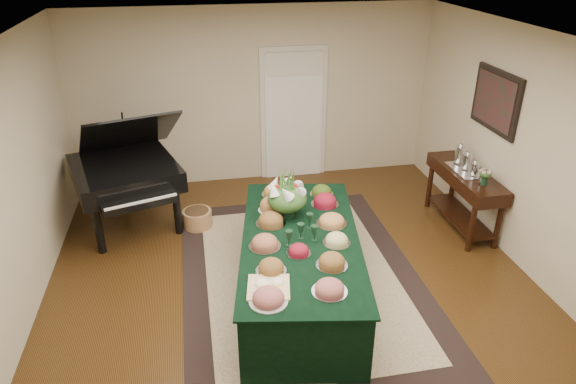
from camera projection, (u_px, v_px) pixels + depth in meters
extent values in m
plane|color=black|center=(293.00, 286.00, 5.83)|extent=(6.00, 6.00, 0.00)
cube|color=black|center=(301.00, 277.00, 5.98)|extent=(2.71, 3.80, 0.01)
cube|color=beige|center=(301.00, 276.00, 5.98)|extent=(2.17, 3.25, 0.01)
cube|color=silver|center=(293.00, 114.00, 8.08)|extent=(1.05, 0.04, 2.10)
cube|color=white|center=(294.00, 117.00, 8.08)|extent=(0.90, 0.06, 2.00)
cube|color=black|center=(300.00, 268.00, 5.50)|extent=(1.56, 2.67, 0.74)
cube|color=black|center=(301.00, 238.00, 5.33)|extent=(1.63, 2.74, 0.02)
cylinder|color=silver|center=(274.00, 194.00, 6.20)|extent=(0.30, 0.30, 0.01)
ellipsoid|color=gold|center=(274.00, 191.00, 6.18)|extent=(0.25, 0.25, 0.09)
cylinder|color=silver|center=(299.00, 253.00, 5.06)|extent=(0.25, 0.25, 0.01)
ellipsoid|color=maroon|center=(299.00, 250.00, 5.04)|extent=(0.20, 0.20, 0.07)
cylinder|color=silver|center=(329.00, 291.00, 4.52)|extent=(0.32, 0.32, 0.01)
ellipsoid|color=#C06360|center=(330.00, 287.00, 4.50)|extent=(0.26, 0.26, 0.08)
cylinder|color=silver|center=(332.00, 265.00, 4.88)|extent=(0.31, 0.31, 0.01)
ellipsoid|color=brown|center=(332.00, 261.00, 4.85)|extent=(0.25, 0.25, 0.09)
cylinder|color=silver|center=(271.00, 223.00, 5.58)|extent=(0.33, 0.33, 0.01)
ellipsoid|color=brown|center=(271.00, 219.00, 5.56)|extent=(0.27, 0.27, 0.10)
cylinder|color=silver|center=(332.00, 223.00, 5.58)|extent=(0.34, 0.34, 0.01)
ellipsoid|color=#D48A4C|center=(332.00, 220.00, 5.56)|extent=(0.28, 0.28, 0.08)
cylinder|color=silver|center=(322.00, 194.00, 6.21)|extent=(0.29, 0.29, 0.01)
ellipsoid|color=#435B17|center=(322.00, 191.00, 6.19)|extent=(0.24, 0.24, 0.08)
cylinder|color=#A2ABA1|center=(268.00, 301.00, 4.40)|extent=(0.34, 0.34, 0.01)
ellipsoid|color=#C06360|center=(268.00, 297.00, 4.37)|extent=(0.28, 0.28, 0.09)
cylinder|color=silver|center=(271.00, 271.00, 4.80)|extent=(0.29, 0.29, 0.01)
ellipsoid|color=brown|center=(271.00, 266.00, 4.77)|extent=(0.24, 0.24, 0.09)
cylinder|color=silver|center=(336.00, 243.00, 5.23)|extent=(0.28, 0.28, 0.01)
ellipsoid|color=#DEDE8B|center=(337.00, 239.00, 5.21)|extent=(0.23, 0.23, 0.08)
cylinder|color=#A2ABA1|center=(269.00, 210.00, 5.85)|extent=(0.25, 0.25, 0.01)
ellipsoid|color=#D48A4C|center=(269.00, 205.00, 5.82)|extent=(0.21, 0.21, 0.12)
cylinder|color=silver|center=(325.00, 204.00, 5.97)|extent=(0.33, 0.33, 0.01)
ellipsoid|color=maroon|center=(325.00, 200.00, 5.95)|extent=(0.27, 0.27, 0.09)
cylinder|color=silver|center=(265.00, 246.00, 5.17)|extent=(0.33, 0.33, 0.01)
ellipsoid|color=#AE6745|center=(265.00, 242.00, 5.15)|extent=(0.27, 0.27, 0.09)
cube|color=tan|center=(269.00, 287.00, 4.56)|extent=(0.43, 0.43, 0.02)
ellipsoid|color=white|center=(262.00, 280.00, 4.58)|extent=(0.14, 0.14, 0.08)
ellipsoid|color=white|center=(278.00, 279.00, 4.60)|extent=(0.12, 0.12, 0.07)
cube|color=gold|center=(274.00, 290.00, 4.48)|extent=(0.10, 0.08, 0.05)
cylinder|color=black|center=(287.00, 209.00, 5.71)|extent=(0.17, 0.17, 0.17)
ellipsoid|color=#335C25|center=(287.00, 199.00, 5.66)|extent=(0.44, 0.44, 0.29)
cylinder|color=black|center=(99.00, 230.00, 6.32)|extent=(0.10, 0.10, 0.63)
cylinder|color=black|center=(177.00, 212.00, 6.74)|extent=(0.10, 0.10, 0.63)
cylinder|color=black|center=(120.00, 186.00, 7.42)|extent=(0.10, 0.10, 0.63)
cube|color=black|center=(125.00, 173.00, 6.75)|extent=(1.62, 1.67, 0.27)
cube|color=black|center=(140.00, 203.00, 6.19)|extent=(0.93, 0.48, 0.10)
cube|color=black|center=(129.00, 133.00, 6.72)|extent=(1.46, 1.30, 0.70)
cylinder|color=#9B693E|center=(197.00, 219.00, 6.97)|extent=(0.39, 0.39, 0.24)
cylinder|color=black|center=(471.00, 229.00, 6.35)|extent=(0.07, 0.07, 0.64)
cylinder|color=black|center=(498.00, 226.00, 6.41)|extent=(0.07, 0.07, 0.64)
cylinder|color=black|center=(430.00, 187.00, 7.40)|extent=(0.07, 0.07, 0.64)
cylinder|color=black|center=(453.00, 185.00, 7.46)|extent=(0.07, 0.07, 0.64)
cube|color=black|center=(466.00, 178.00, 6.72)|extent=(0.45, 1.42, 0.18)
cube|color=black|center=(459.00, 216.00, 6.98)|extent=(0.38, 1.25, 0.03)
cube|color=silver|center=(466.00, 170.00, 6.70)|extent=(0.34, 0.58, 0.02)
cylinder|color=black|center=(484.00, 181.00, 6.30)|extent=(0.08, 0.08, 0.11)
ellipsoid|color=pink|center=(486.00, 173.00, 6.25)|extent=(0.17, 0.17, 0.11)
cube|color=black|center=(496.00, 101.00, 6.30)|extent=(0.04, 0.95, 0.75)
cube|color=#521526|center=(494.00, 101.00, 6.29)|extent=(0.01, 0.82, 0.62)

